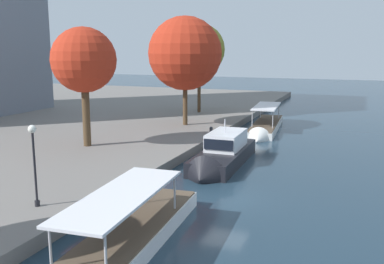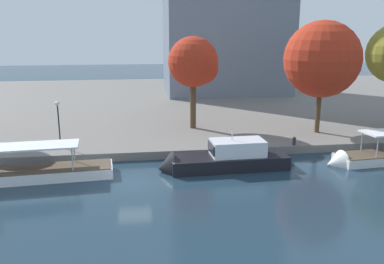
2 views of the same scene
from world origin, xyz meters
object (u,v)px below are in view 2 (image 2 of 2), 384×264
at_px(tree_2, 195,64).
at_px(tree_1, 324,57).
at_px(mooring_bollard_0, 294,141).
at_px(lamp_post, 58,118).
at_px(tour_boat_1, 12,177).
at_px(motor_yacht_2, 222,161).

bearing_deg(tree_2, tree_1, -16.84).
xyz_separation_m(mooring_bollard_0, lamp_post, (-21.43, 2.13, 2.34)).
bearing_deg(tree_2, tour_boat_1, -142.74).
distance_m(tour_boat_1, tree_1, 30.70).
relative_size(tour_boat_1, motor_yacht_2, 1.34).
relative_size(tour_boat_1, tree_2, 1.47).
xyz_separation_m(tour_boat_1, tree_2, (15.88, 12.08, 7.43)).
distance_m(tour_boat_1, mooring_bollard_0, 24.40).
bearing_deg(tree_1, tree_2, 163.16).
distance_m(mooring_bollard_0, lamp_post, 21.67).
distance_m(lamp_post, tree_2, 15.12).
relative_size(lamp_post, tree_2, 0.44).
bearing_deg(motor_yacht_2, mooring_bollard_0, -157.24).
relative_size(mooring_bollard_0, lamp_post, 0.18).
height_order(tour_boat_1, mooring_bollard_0, tour_boat_1).
distance_m(motor_yacht_2, mooring_bollard_0, 8.40).
height_order(tour_boat_1, tree_1, tree_1).
bearing_deg(tour_boat_1, mooring_bollard_0, -174.89).
height_order(mooring_bollard_0, tree_2, tree_2).
bearing_deg(tour_boat_1, motor_yacht_2, 177.46).
height_order(motor_yacht_2, tree_2, tree_2).
relative_size(motor_yacht_2, lamp_post, 2.52).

